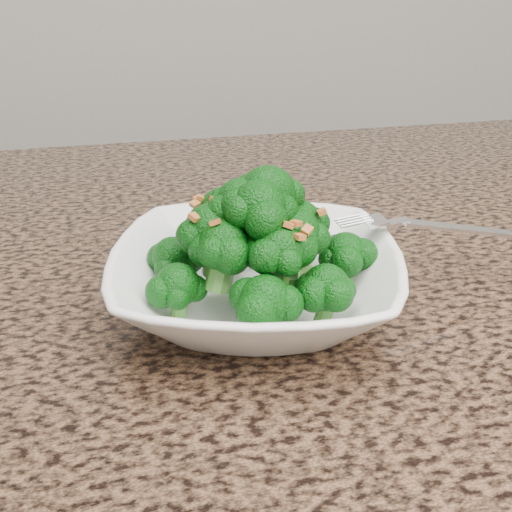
{
  "coord_description": "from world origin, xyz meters",
  "views": [
    {
      "loc": [
        -0.24,
        -0.16,
        1.16
      ],
      "look_at": [
        -0.14,
        0.28,
        0.95
      ],
      "focal_mm": 45.0,
      "sensor_mm": 36.0,
      "label": 1
    }
  ],
  "objects": [
    {
      "name": "granite_counter",
      "position": [
        0.0,
        0.3,
        0.89
      ],
      "size": [
        1.64,
        1.04,
        0.03
      ],
      "primitive_type": "cube",
      "color": "brown",
      "rests_on": "cabinet"
    },
    {
      "name": "bowl",
      "position": [
        -0.14,
        0.28,
        0.93
      ],
      "size": [
        0.28,
        0.28,
        0.06
      ],
      "primitive_type": "imported",
      "rotation": [
        0.0,
        0.0,
        -0.25
      ],
      "color": "white",
      "rests_on": "granite_counter"
    },
    {
      "name": "broccoli_pile",
      "position": [
        -0.14,
        0.28,
        0.99
      ],
      "size": [
        0.2,
        0.2,
        0.07
      ],
      "primitive_type": null,
      "color": "#09510B",
      "rests_on": "bowl"
    },
    {
      "name": "garlic_topping",
      "position": [
        -0.14,
        0.28,
        1.03
      ],
      "size": [
        0.12,
        0.12,
        0.01
      ],
      "primitive_type": null,
      "color": "orange",
      "rests_on": "broccoli_pile"
    },
    {
      "name": "fork",
      "position": [
        -0.01,
        0.29,
        0.96
      ],
      "size": [
        0.18,
        0.04,
        0.01
      ],
      "primitive_type": null,
      "rotation": [
        0.0,
        0.0,
        0.04
      ],
      "color": "silver",
      "rests_on": "bowl"
    }
  ]
}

